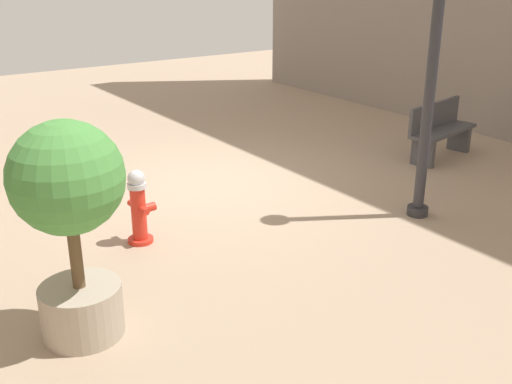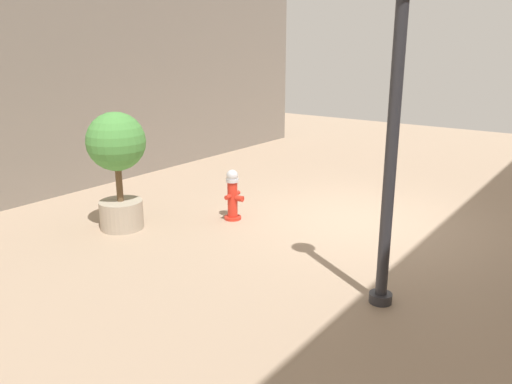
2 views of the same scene
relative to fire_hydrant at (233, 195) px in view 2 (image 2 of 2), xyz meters
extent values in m
plane|color=tan|center=(-1.87, -1.28, -0.46)|extent=(23.40, 23.40, 0.00)
cylinder|color=red|center=(0.01, 0.00, -0.44)|extent=(0.31, 0.31, 0.05)
cylinder|color=red|center=(0.01, 0.00, -0.09)|extent=(0.18, 0.18, 0.65)
cylinder|color=silver|center=(0.01, 0.00, 0.27)|extent=(0.22, 0.22, 0.06)
sphere|color=silver|center=(0.01, 0.00, 0.35)|extent=(0.21, 0.21, 0.21)
cylinder|color=red|center=(0.02, -0.13, -0.01)|extent=(0.09, 0.14, 0.08)
cylinder|color=red|center=(-0.01, 0.14, -0.01)|extent=(0.09, 0.14, 0.08)
cylinder|color=red|center=(-0.14, -0.01, -0.05)|extent=(0.15, 0.12, 0.11)
cylinder|color=tan|center=(1.25, 1.49, -0.22)|extent=(0.73, 0.73, 0.49)
cylinder|color=brown|center=(1.25, 1.49, 0.39)|extent=(0.11, 0.11, 0.73)
sphere|color=#4C9342|center=(1.25, 1.49, 1.05)|extent=(0.97, 0.97, 0.97)
cylinder|color=#2D2D33|center=(-3.40, 1.36, -0.40)|extent=(0.28, 0.28, 0.12)
cylinder|color=#2D2D33|center=(-3.40, 1.36, 1.40)|extent=(0.14, 0.14, 3.47)
camera|label=1|loc=(2.66, 6.24, 2.72)|focal=42.36mm
camera|label=2|loc=(-5.51, 6.83, 2.60)|focal=35.93mm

